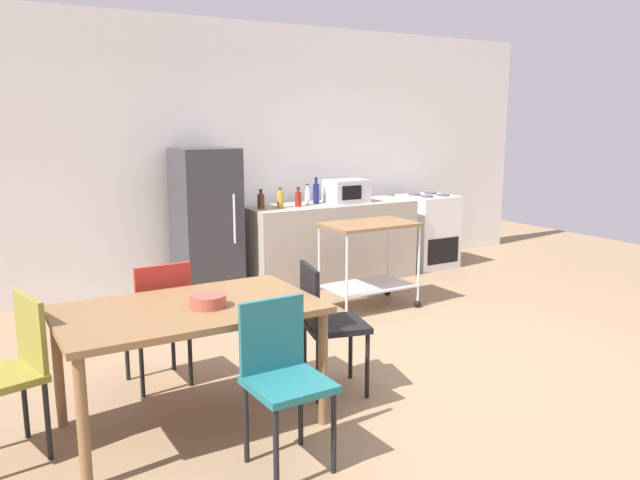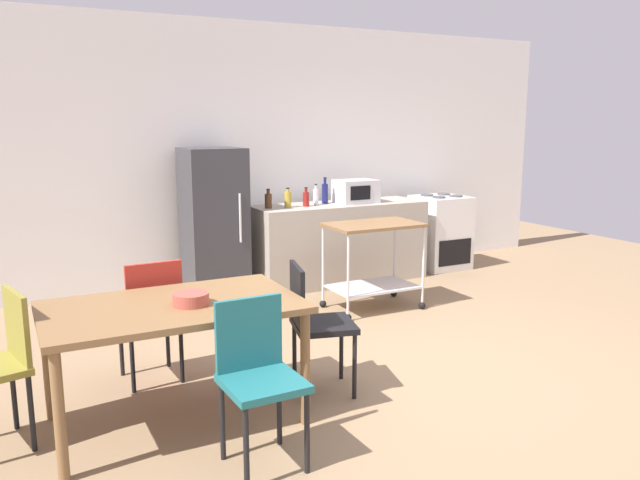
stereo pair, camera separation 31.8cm
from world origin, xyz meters
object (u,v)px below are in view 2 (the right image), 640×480
kitchen_cart (373,251)px  bottle_vinegar (306,199)px  chair_teal (258,370)px  fruit_bowl (191,299)px  bottle_sparkling_water (268,200)px  stove_oven (440,232)px  bottle_soda (316,196)px  chair_red (151,312)px  bottle_sesame_oil (288,199)px  microwave (356,191)px  bottle_olive_oil (325,193)px  dining_table (173,317)px  chair_black (314,319)px  refrigerator (214,222)px

kitchen_cart → bottle_vinegar: bottle_vinegar is taller
chair_teal → fruit_bowl: (-0.19, 0.59, 0.27)m
bottle_sparkling_water → kitchen_cart: bearing=-60.2°
stove_oven → kitchen_cart: stove_oven is taller
bottle_soda → fruit_bowl: bottle_soda is taller
chair_red → bottle_sesame_oil: size_ratio=4.17×
microwave → fruit_bowl: bearing=-135.4°
bottle_sparkling_water → bottle_olive_oil: (0.72, 0.08, 0.04)m
fruit_bowl → kitchen_cart: bearing=34.7°
dining_table → chair_black: 0.96m
dining_table → microwave: size_ratio=3.26×
bottle_sesame_oil → refrigerator: bearing=170.8°
bottle_olive_oil → chair_red: bearing=-140.2°
chair_teal → kitchen_cart: 2.95m
chair_black → microwave: microwave is taller
bottle_sesame_oil → microwave: size_ratio=0.46×
kitchen_cart → fruit_bowl: 2.72m
dining_table → bottle_sparkling_water: bearing=56.8°
refrigerator → microwave: (1.65, -0.11, 0.25)m
chair_black → stove_oven: 4.02m
bottle_vinegar → dining_table: bearing=-129.9°
refrigerator → bottle_olive_oil: size_ratio=5.24×
chair_black → chair_teal: bearing=148.8°
stove_oven → bottle_sesame_oil: size_ratio=4.31×
dining_table → bottle_sparkling_water: 3.10m
dining_table → chair_black: bearing=-0.3°
kitchen_cart → bottle_soda: size_ratio=3.91×
dining_table → stove_oven: 4.78m
dining_table → kitchen_cart: bearing=32.3°
dining_table → bottle_olive_oil: bearing=47.7°
kitchen_cart → bottle_olive_oil: bottle_olive_oil is taller
bottle_vinegar → bottle_soda: size_ratio=0.91×
refrigerator → bottle_vinegar: bearing=-8.3°
refrigerator → bottle_sparkling_water: 0.62m
bottle_soda → fruit_bowl: 3.44m
bottle_vinegar → bottle_soda: 0.16m
chair_red → bottle_soda: bottle_soda is taller
chair_teal → bottle_olive_oil: bearing=55.6°
chair_teal → bottle_sparkling_water: bottle_sparkling_water is taller
chair_teal → chair_red: bearing=100.1°
dining_table → bottle_soda: (2.26, 2.59, 0.33)m
bottle_olive_oil → microwave: (0.35, -0.09, 0.01)m
bottle_sparkling_water → bottle_vinegar: bearing=-6.8°
stove_oven → bottle_sparkling_water: size_ratio=4.42×
stove_oven → bottle_soda: (-1.75, -0.01, 0.54)m
bottle_sparkling_water → bottle_olive_oil: size_ratio=0.70×
kitchen_cart → chair_teal: bearing=-133.8°
bottle_soda → kitchen_cart: bearing=-86.8°
chair_black → chair_teal: (-0.66, -0.66, 0.00)m
chair_red → bottle_soda: size_ratio=3.82×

